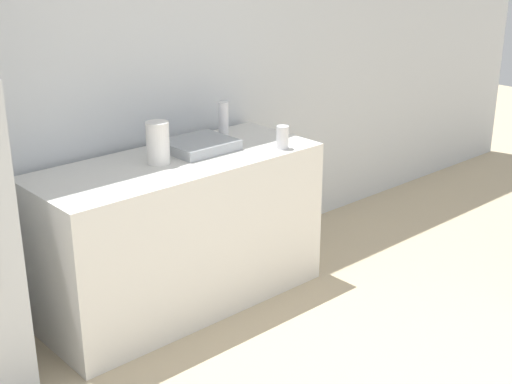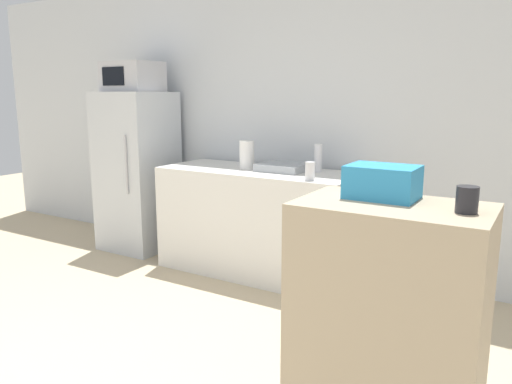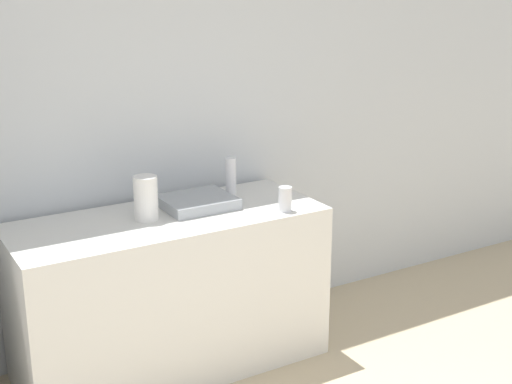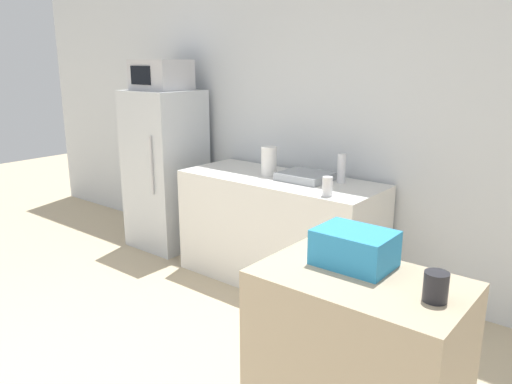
{
  "view_description": "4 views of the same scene",
  "coord_description": "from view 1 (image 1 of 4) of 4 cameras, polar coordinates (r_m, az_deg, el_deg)",
  "views": [
    {
      "loc": [
        -2.38,
        -0.42,
        2.14
      ],
      "look_at": [
        -0.08,
        2.13,
        0.86
      ],
      "focal_mm": 50.0,
      "sensor_mm": 36.0,
      "label": 1
    },
    {
      "loc": [
        1.99,
        -0.84,
        1.53
      ],
      "look_at": [
        0.3,
        1.95,
        0.89
      ],
      "focal_mm": 35.0,
      "sensor_mm": 36.0,
      "label": 2
    },
    {
      "loc": [
        -1.58,
        -0.63,
        2.16
      ],
      "look_at": [
        0.09,
        2.21,
        1.14
      ],
      "focal_mm": 50.0,
      "sensor_mm": 36.0,
      "label": 3
    },
    {
      "loc": [
        2.18,
        -0.46,
        1.83
      ],
      "look_at": [
        0.27,
        1.91,
        1.02
      ],
      "focal_mm": 35.0,
      "sensor_mm": 36.0,
      "label": 4
    }
  ],
  "objects": [
    {
      "name": "wall_back",
      "position": [
        4.37,
        -8.19,
        9.19
      ],
      "size": [
        8.0,
        0.06,
        2.6
      ],
      "primitive_type": "cube",
      "color": "silver",
      "rests_on": "ground_plane"
    },
    {
      "name": "paper_towel_roll",
      "position": [
        3.96,
        -7.85,
        3.91
      ],
      "size": [
        0.13,
        0.13,
        0.24
      ],
      "primitive_type": "cylinder",
      "color": "white",
      "rests_on": "counter"
    },
    {
      "name": "counter",
      "position": [
        4.22,
        -6.13,
        -3.25
      ],
      "size": [
        1.7,
        0.68,
        0.9
      ],
      "primitive_type": "cube",
      "color": "silver",
      "rests_on": "ground_plane"
    },
    {
      "name": "sink_basin",
      "position": [
        4.21,
        -4.57,
        3.76
      ],
      "size": [
        0.39,
        0.34,
        0.06
      ],
      "primitive_type": "cube",
      "color": "#9EA3A8",
      "rests_on": "counter"
    },
    {
      "name": "bottle_short",
      "position": [
        4.22,
        2.14,
        4.4
      ],
      "size": [
        0.07,
        0.07,
        0.14
      ],
      "primitive_type": "cylinder",
      "color": "silver",
      "rests_on": "counter"
    },
    {
      "name": "bottle_tall",
      "position": [
        4.42,
        -2.62,
        5.76
      ],
      "size": [
        0.06,
        0.06,
        0.23
      ],
      "primitive_type": "cylinder",
      "color": "silver",
      "rests_on": "counter"
    }
  ]
}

